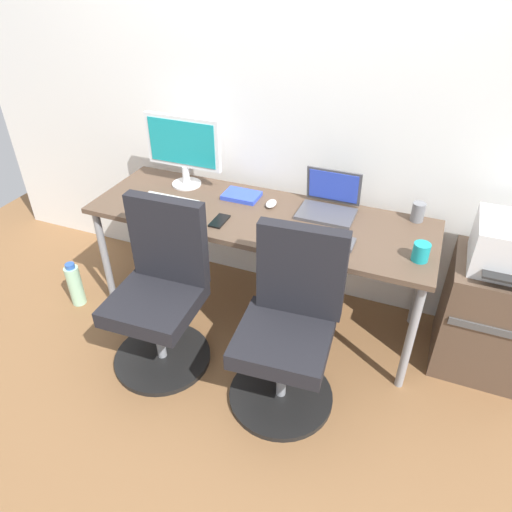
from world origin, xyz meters
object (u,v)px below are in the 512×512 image
(desktop_monitor, at_px, (183,146))
(side_cabinet, at_px, (489,316))
(open_laptop, at_px, (329,203))
(water_bottle_on_floor, at_px, (75,285))
(coffee_mug, at_px, (421,252))
(office_chair_right, at_px, (289,330))
(office_chair_left, at_px, (161,295))

(desktop_monitor, bearing_deg, side_cabinet, -3.07)
(side_cabinet, distance_m, open_laptop, 1.05)
(water_bottle_on_floor, relative_size, coffee_mug, 3.37)
(water_bottle_on_floor, distance_m, desktop_monitor, 1.13)
(side_cabinet, relative_size, desktop_monitor, 1.35)
(water_bottle_on_floor, bearing_deg, desktop_monitor, 43.22)
(desktop_monitor, distance_m, coffee_mug, 1.48)
(open_laptop, relative_size, coffee_mug, 3.37)
(open_laptop, height_order, coffee_mug, open_laptop)
(office_chair_right, relative_size, water_bottle_on_floor, 3.03)
(office_chair_right, bearing_deg, coffee_mug, 37.84)
(desktop_monitor, xyz_separation_m, coffee_mug, (1.43, -0.30, -0.20))
(side_cabinet, distance_m, desktop_monitor, 1.96)
(office_chair_left, xyz_separation_m, office_chair_right, (0.71, -0.00, 0.00))
(water_bottle_on_floor, bearing_deg, coffee_mug, 6.69)
(office_chair_left, relative_size, open_laptop, 3.03)
(side_cabinet, xyz_separation_m, water_bottle_on_floor, (-2.42, -0.44, -0.18))
(water_bottle_on_floor, bearing_deg, side_cabinet, 10.26)
(water_bottle_on_floor, relative_size, open_laptop, 1.00)
(office_chair_right, height_order, open_laptop, open_laptop)
(side_cabinet, relative_size, coffee_mug, 7.06)
(office_chair_right, xyz_separation_m, desktop_monitor, (-0.92, 0.70, 0.54))
(side_cabinet, height_order, water_bottle_on_floor, side_cabinet)
(side_cabinet, distance_m, coffee_mug, 0.64)
(open_laptop, bearing_deg, office_chair_left, -134.95)
(water_bottle_on_floor, relative_size, desktop_monitor, 0.65)
(office_chair_left, xyz_separation_m, desktop_monitor, (-0.20, 0.70, 0.54))
(office_chair_right, bearing_deg, desktop_monitor, 142.69)
(office_chair_left, height_order, coffee_mug, office_chair_left)
(desktop_monitor, bearing_deg, office_chair_right, -37.31)
(water_bottle_on_floor, distance_m, open_laptop, 1.69)
(water_bottle_on_floor, height_order, open_laptop, open_laptop)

